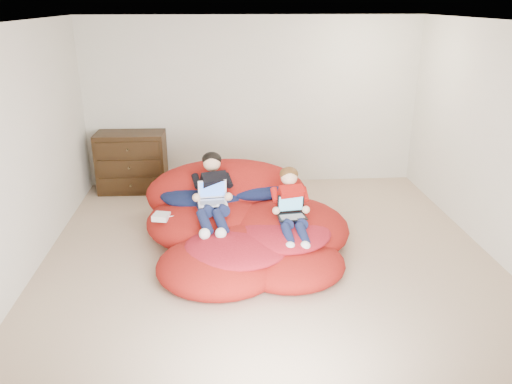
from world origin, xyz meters
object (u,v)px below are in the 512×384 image
object	(u,v)px
beanbag_pile	(241,224)
laptop_white	(212,197)
older_boy	(212,190)
laptop_black	(291,211)
younger_boy	(291,204)
dresser	(132,162)

from	to	relation	value
beanbag_pile	laptop_white	size ratio (longest dim) A/B	7.10
older_boy	laptop_white	xyz separation A→B (m)	(0.00, -0.08, -0.05)
laptop_white	laptop_black	world-z (taller)	laptop_white
beanbag_pile	laptop_white	xyz separation A→B (m)	(-0.32, -0.04, 0.36)
older_boy	younger_boy	xyz separation A→B (m)	(0.86, -0.33, -0.06)
laptop_black	laptop_white	bearing A→B (deg)	160.81
older_boy	laptop_black	size ratio (longest dim) A/B	3.23
older_boy	laptop_black	world-z (taller)	older_boy
younger_boy	laptop_white	distance (m)	0.89
younger_boy	beanbag_pile	bearing A→B (deg)	151.06
beanbag_pile	older_boy	distance (m)	0.53
beanbag_pile	older_boy	world-z (taller)	older_boy
younger_boy	laptop_white	xyz separation A→B (m)	(-0.86, 0.26, 0.01)
beanbag_pile	younger_boy	xyz separation A→B (m)	(0.53, -0.29, 0.35)
dresser	laptop_black	size ratio (longest dim) A/B	3.06
laptop_black	younger_boy	bearing A→B (deg)	90.00
laptop_white	laptop_black	size ratio (longest dim) A/B	1.04
beanbag_pile	laptop_black	xyz separation A→B (m)	(0.53, -0.34, 0.29)
dresser	beanbag_pile	size ratio (longest dim) A/B	0.41
beanbag_pile	older_boy	xyz separation A→B (m)	(-0.32, 0.04, 0.41)
beanbag_pile	older_boy	bearing A→B (deg)	172.80
older_boy	laptop_black	xyz separation A→B (m)	(0.86, -0.38, -0.12)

